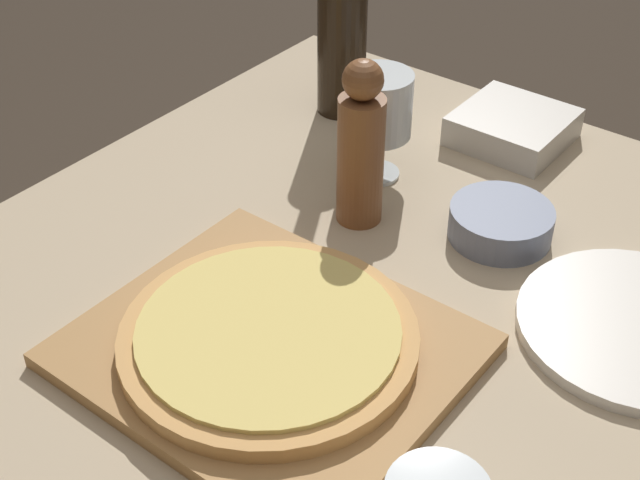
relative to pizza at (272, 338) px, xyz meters
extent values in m
cube|color=tan|center=(0.00, 0.06, -0.04)|extent=(0.93, 1.21, 0.03)
cylinder|color=brown|center=(-0.41, 0.61, -0.43)|extent=(0.06, 0.06, 0.74)
cube|color=#A87A47|center=(0.00, 0.00, -0.02)|extent=(0.38, 0.33, 0.02)
cylinder|color=tan|center=(0.00, 0.00, 0.00)|extent=(0.31, 0.31, 0.02)
cylinder|color=#E0C66B|center=(0.00, 0.00, 0.01)|extent=(0.28, 0.28, 0.01)
cylinder|color=black|center=(-0.27, 0.48, 0.09)|extent=(0.07, 0.07, 0.24)
cylinder|color=brown|center=(-0.08, 0.26, 0.06)|extent=(0.06, 0.06, 0.17)
sphere|color=brown|center=(-0.08, 0.26, 0.17)|extent=(0.05, 0.05, 0.05)
cylinder|color=silver|center=(-0.12, 0.36, -0.03)|extent=(0.06, 0.06, 0.00)
cylinder|color=silver|center=(-0.12, 0.36, 0.01)|extent=(0.01, 0.01, 0.06)
cylinder|color=silver|center=(-0.12, 0.36, 0.08)|extent=(0.09, 0.09, 0.09)
cylinder|color=slate|center=(0.08, 0.34, -0.01)|extent=(0.13, 0.13, 0.04)
cylinder|color=silver|center=(0.29, 0.27, -0.02)|extent=(0.26, 0.26, 0.01)
cube|color=#BCB7AD|center=(-0.02, 0.55, -0.01)|extent=(0.15, 0.15, 0.04)
camera|label=1|loc=(0.45, -0.50, 0.63)|focal=50.00mm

